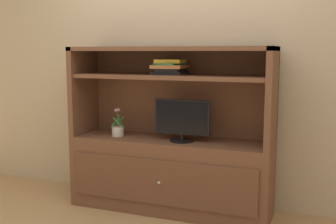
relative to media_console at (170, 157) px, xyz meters
The scene contains 5 objects.
painted_rear_wall 0.99m from the media_console, 90.00° to the left, with size 6.00×0.10×2.80m, color tan.
media_console is the anchor object (origin of this frame).
tv_monitor 0.38m from the media_console, 20.95° to the right, with size 0.49×0.21×0.36m.
potted_plant 0.55m from the media_console, behind, with size 0.11×0.14×0.26m.
magazine_stack 0.80m from the media_console, 128.35° to the left, with size 0.28×0.33×0.13m.
Camera 1 is at (1.27, -2.97, 1.41)m, focal length 44.40 mm.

